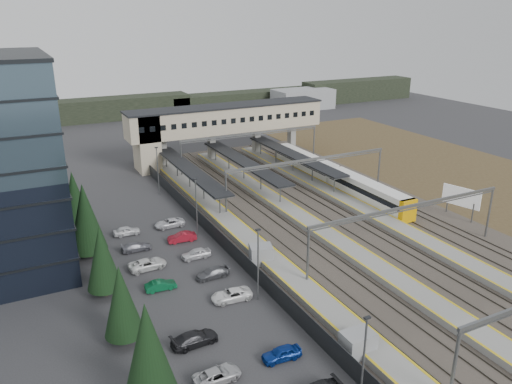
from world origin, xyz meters
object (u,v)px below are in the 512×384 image
train (335,177)px  billboard (461,198)px  relay_cabin_near (358,344)px  relay_cabin_far (261,255)px  footbridge (214,123)px

train → billboard: size_ratio=6.73×
relay_cabin_near → train: train is taller
relay_cabin_near → relay_cabin_far: relay_cabin_far is taller
footbridge → train: size_ratio=1.11×
relay_cabin_near → footbridge: footbridge is taller
relay_cabin_far → billboard: (32.33, -0.34, 1.95)m
train → relay_cabin_near: bearing=-122.7°
relay_cabin_near → footbridge: bearing=79.0°
train → relay_cabin_far: bearing=-141.5°
relay_cabin_near → footbridge: size_ratio=0.07×
billboard → footbridge: bearing=115.3°
billboard → relay_cabin_near: bearing=-150.4°
footbridge → billboard: bearing=-64.7°
relay_cabin_far → billboard: 32.39m
relay_cabin_far → train: bearing=38.5°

